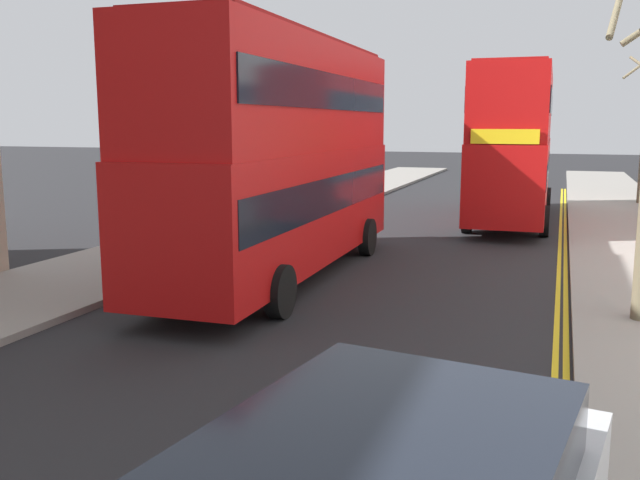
{
  "coord_description": "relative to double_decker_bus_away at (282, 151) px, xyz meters",
  "views": [
    {
      "loc": [
        4.17,
        0.54,
        3.68
      ],
      "look_at": [
        0.5,
        11.0,
        1.8
      ],
      "focal_mm": 38.65,
      "sensor_mm": 36.0,
      "label": 1
    }
  ],
  "objects": [
    {
      "name": "kerb_line_inner",
      "position": [
        6.32,
        -1.66,
        -3.03
      ],
      "size": [
        0.1,
        56.0,
        0.01
      ],
      "primitive_type": "cube",
      "color": "yellow",
      "rests_on": "ground"
    },
    {
      "name": "sidewalk_left",
      "position": [
        -4.42,
        0.34,
        -2.96
      ],
      "size": [
        4.0,
        80.0,
        0.14
      ],
      "primitive_type": "cube",
      "color": "gray",
      "rests_on": "ground"
    },
    {
      "name": "kerb_line_outer",
      "position": [
        6.48,
        -1.66,
        -3.03
      ],
      "size": [
        0.1,
        56.0,
        0.01
      ],
      "primitive_type": "cube",
      "color": "yellow",
      "rests_on": "ground"
    },
    {
      "name": "double_decker_bus_away",
      "position": [
        0.0,
        0.0,
        0.0
      ],
      "size": [
        2.95,
        10.85,
        5.64
      ],
      "color": "#B20F0F",
      "rests_on": "ground"
    },
    {
      "name": "double_decker_bus_oncoming",
      "position": [
        4.52,
        11.71,
        0.0
      ],
      "size": [
        2.9,
        10.84,
        5.64
      ],
      "color": "#B20F0F",
      "rests_on": "ground"
    }
  ]
}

